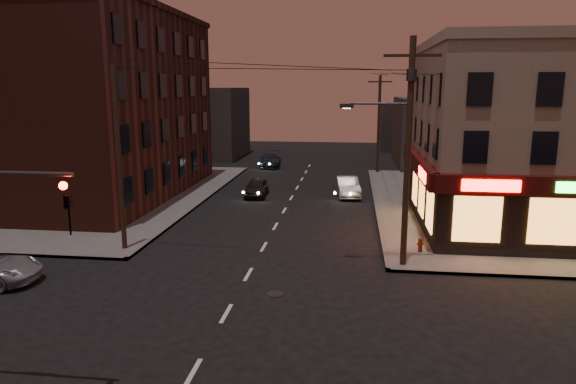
% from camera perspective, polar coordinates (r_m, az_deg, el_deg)
% --- Properties ---
extents(ground, '(120.00, 120.00, 0.00)m').
position_cam_1_polar(ground, '(19.21, -6.88, -13.27)').
color(ground, black).
rests_on(ground, ground).
extents(sidewalk_ne, '(24.00, 28.00, 0.15)m').
position_cam_1_polar(sidewalk_ne, '(39.20, 27.31, -1.48)').
color(sidewalk_ne, '#514F4C').
rests_on(sidewalk_ne, ground).
extents(sidewalk_nw, '(24.00, 28.00, 0.15)m').
position_cam_1_polar(sidewalk_nw, '(43.03, -24.34, -0.15)').
color(sidewalk_nw, '#514F4C').
rests_on(sidewalk_nw, ground).
extents(pizza_building, '(15.85, 12.85, 10.50)m').
position_cam_1_polar(pizza_building, '(32.56, 28.04, 5.46)').
color(pizza_building, gray).
rests_on(pizza_building, sidewalk_ne).
extents(brick_apartment, '(12.00, 20.00, 13.00)m').
position_cam_1_polar(brick_apartment, '(40.57, -20.84, 8.85)').
color(brick_apartment, '#4C2018').
rests_on(brick_apartment, sidewalk_nw).
extents(bg_building_ne_a, '(10.00, 12.00, 7.00)m').
position_cam_1_polar(bg_building_ne_a, '(55.91, 17.14, 6.38)').
color(bg_building_ne_a, '#3F3D3A').
rests_on(bg_building_ne_a, ground).
extents(bg_building_nw, '(9.00, 10.00, 8.00)m').
position_cam_1_polar(bg_building_nw, '(61.53, -9.36, 7.63)').
color(bg_building_nw, '#3F3D3A').
rests_on(bg_building_nw, ground).
extents(bg_building_ne_b, '(8.00, 8.00, 6.00)m').
position_cam_1_polar(bg_building_ne_b, '(69.49, 13.53, 7.07)').
color(bg_building_ne_b, '#3F3D3A').
rests_on(bg_building_ne_b, ground).
extents(utility_pole_main, '(4.20, 0.44, 10.00)m').
position_cam_1_polar(utility_pole_main, '(22.92, 12.96, 5.56)').
color(utility_pole_main, '#382619').
rests_on(utility_pole_main, sidewalk_ne).
extents(utility_pole_far, '(0.26, 0.26, 9.00)m').
position_cam_1_polar(utility_pole_far, '(49.07, 10.05, 7.41)').
color(utility_pole_far, '#382619').
rests_on(utility_pole_far, sidewalk_ne).
extents(utility_pole_west, '(0.24, 0.24, 9.00)m').
position_cam_1_polar(utility_pole_west, '(26.14, -18.27, 3.52)').
color(utility_pole_west, '#382619').
rests_on(utility_pole_west, sidewalk_nw).
extents(sedan_near, '(1.72, 3.92, 1.31)m').
position_cam_1_polar(sedan_near, '(38.59, -3.50, 0.50)').
color(sedan_near, black).
rests_on(sedan_near, ground).
extents(sedan_mid, '(2.13, 4.58, 1.45)m').
position_cam_1_polar(sedan_mid, '(38.74, 6.61, 0.59)').
color(sedan_mid, gray).
rests_on(sedan_mid, ground).
extents(sedan_far, '(2.52, 5.17, 1.45)m').
position_cam_1_polar(sedan_far, '(53.10, -1.97, 3.62)').
color(sedan_far, '#192432').
rests_on(sedan_far, ground).
extents(fire_hydrant, '(0.33, 0.33, 0.72)m').
position_cam_1_polar(fire_hydrant, '(25.96, 14.48, -5.62)').
color(fire_hydrant, maroon).
rests_on(fire_hydrant, sidewalk_ne).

